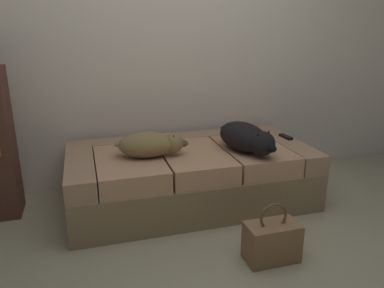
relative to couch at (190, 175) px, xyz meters
name	(u,v)px	position (x,y,z in m)	size (l,w,h in m)	color
back_wall	(171,21)	(0.00, 0.59, 1.18)	(6.40, 0.10, 2.80)	beige
couch	(190,175)	(0.00, 0.00, 0.00)	(1.87, 0.95, 0.45)	#8A724D
dog_tan	(151,144)	(-0.32, -0.11, 0.32)	(0.55, 0.29, 0.19)	olive
dog_dark	(246,138)	(0.38, -0.19, 0.34)	(0.38, 0.62, 0.22)	black
tv_remote	(286,137)	(0.86, 0.04, 0.24)	(0.04, 0.15, 0.02)	black
handbag	(272,241)	(0.25, -0.91, -0.10)	(0.32, 0.18, 0.38)	olive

